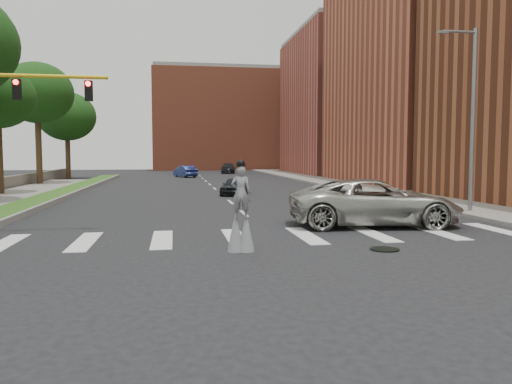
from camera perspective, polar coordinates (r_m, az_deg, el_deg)
The scene contains 16 objects.
ground_plane at distance 17.05m, azimuth 2.39°, elevation -5.68°, with size 160.00×160.00×0.00m, color black.
grass_median at distance 37.42m, azimuth -21.80°, elevation -0.28°, with size 2.00×60.00×0.25m, color #265217.
median_curb at distance 37.21m, azimuth -20.23°, elevation -0.24°, with size 0.20×60.00×0.28m, color gray.
sidewalk_right at distance 44.48m, azimuth 11.63°, elevation 0.59°, with size 5.00×90.00×0.18m, color slate.
manhole at distance 16.07m, azimuth 14.47°, elevation -6.36°, with size 0.90×0.90×0.04m, color black.
building_mid at distance 53.70m, azimuth 19.64°, elevation 13.83°, with size 16.00×22.00×24.00m, color #AF5137.
building_far at distance 75.21m, azimuth 10.58°, elevation 9.69°, with size 16.00×22.00×20.00m, color #B14F41.
building_backdrop at distance 95.09m, azimuth -3.71°, elevation 8.03°, with size 26.00×14.00×18.00m, color #AF5137.
streetlight at distance 26.68m, azimuth 23.39°, elevation 8.16°, with size 2.05×0.20×9.00m.
stilt_performer at distance 15.18m, azimuth -1.74°, elevation -2.84°, with size 0.84×0.57×2.81m.
suv_crossing at distance 21.17m, azimuth 13.37°, elevation -1.16°, with size 3.22×6.99×1.94m, color #A4A29B.
car_near at distance 35.99m, azimuth -2.46°, elevation 0.68°, with size 1.52×3.78×1.29m, color black.
car_mid at distance 63.69m, azimuth -8.10°, elevation 2.35°, with size 1.55×4.45×1.46m, color navy.
car_far at distance 75.61m, azimuth -3.20°, elevation 2.71°, with size 2.06×5.07×1.47m, color black.
tree_4 at distance 51.42m, azimuth -23.75°, elevation 10.29°, with size 6.63×6.63×11.44m.
tree_5 at distance 62.49m, azimuth -20.81°, elevation 8.06°, with size 6.64×6.64×10.12m.
Camera 1 is at (-3.43, -16.43, 2.99)m, focal length 35.00 mm.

